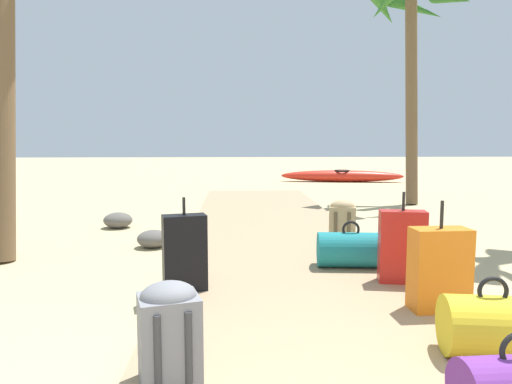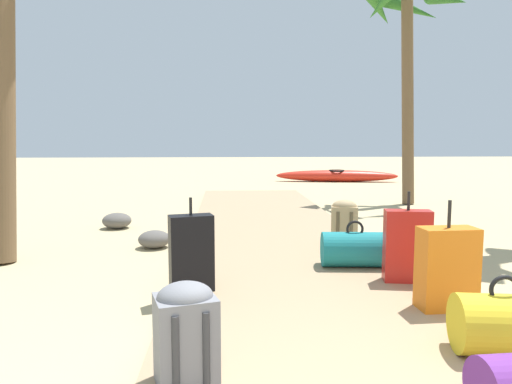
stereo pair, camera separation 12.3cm
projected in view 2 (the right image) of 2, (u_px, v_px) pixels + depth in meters
The scene contains 13 objects.
ground_plane at pixel (283, 259), 5.07m from camera, with size 60.00×60.00×0.00m, color tan.
boardwalk at pixel (273, 236), 6.08m from camera, with size 2.12×10.23×0.08m, color tan.
suitcase_orange at pixel (447, 268), 3.31m from camera, with size 0.40×0.22×0.77m.
duffel_bag_teal at pixel (354, 249), 4.44m from camera, with size 0.63×0.38×0.44m.
suitcase_black at pixel (191, 253), 3.71m from camera, with size 0.37×0.25×0.74m.
backpack_tan at pixel (344, 223), 5.21m from camera, with size 0.32×0.27×0.53m.
duffel_bag_yellow at pixel (502, 324), 2.61m from camera, with size 0.55×0.41×0.45m.
backpack_grey at pixel (186, 331), 2.29m from camera, with size 0.34×0.32×0.51m.
suitcase_red at pixel (407, 246), 3.96m from camera, with size 0.40×0.23×0.76m.
palm_tree_far_right at pixel (410, 20), 9.25m from camera, with size 2.09×2.02×4.42m.
kayak at pixel (336, 176), 14.40m from camera, with size 3.71×1.08×0.36m.
rock_left_near at pixel (154, 239), 5.57m from camera, with size 0.37×0.37×0.21m, color #5B5651.
rock_left_mid at pixel (117, 221), 6.80m from camera, with size 0.41×0.39×0.22m, color #5B5651.
Camera 2 is at (-0.62, -0.84, 1.26)m, focal length 33.31 mm.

